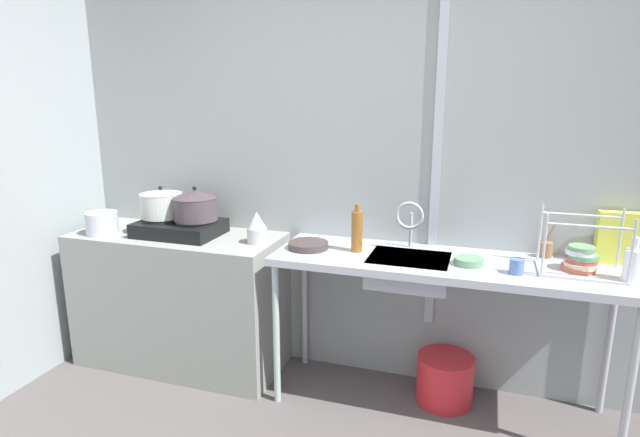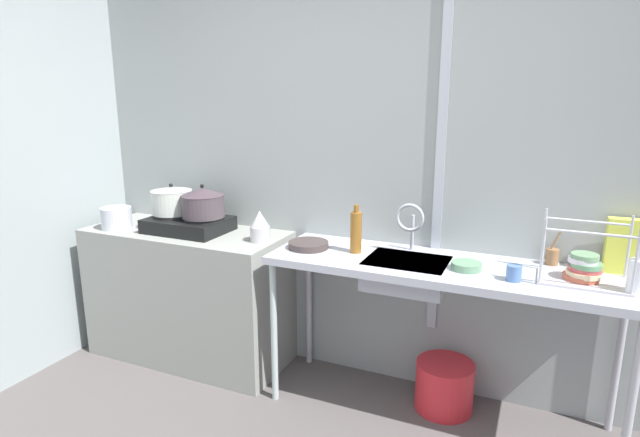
# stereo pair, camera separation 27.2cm
# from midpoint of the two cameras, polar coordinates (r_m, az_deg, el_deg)

# --- Properties ---
(wall_back) EXTENTS (4.75, 0.10, 2.47)m
(wall_back) POSITION_cam_midpoint_polar(r_m,az_deg,el_deg) (2.92, 11.15, 5.04)
(wall_back) COLOR #979E9D
(wall_back) RESTS_ON ground
(wall_metal_strip) EXTENTS (0.05, 0.01, 1.98)m
(wall_metal_strip) POSITION_cam_midpoint_polar(r_m,az_deg,el_deg) (2.81, 16.03, 6.97)
(wall_metal_strip) COLOR #B1B7C2
(counter_concrete) EXTENTS (1.27, 0.53, 0.84)m
(counter_concrete) POSITION_cam_midpoint_polar(r_m,az_deg,el_deg) (3.37, -12.16, -8.28)
(counter_concrete) COLOR gray
(counter_concrete) RESTS_ON ground
(counter_sink) EXTENTS (1.76, 0.53, 0.84)m
(counter_sink) POSITION_cam_midpoint_polar(r_m,az_deg,el_deg) (2.68, 16.27, -6.20)
(counter_sink) COLOR #B1B7C2
(counter_sink) RESTS_ON ground
(stove) EXTENTS (0.48, 0.34, 0.10)m
(stove) POSITION_cam_midpoint_polar(r_m,az_deg,el_deg) (3.21, -12.11, -0.60)
(stove) COLOR black
(stove) RESTS_ON counter_concrete
(pot_on_left_burner) EXTENTS (0.25, 0.25, 0.19)m
(pot_on_left_burner) POSITION_cam_midpoint_polar(r_m,az_deg,el_deg) (3.25, -13.90, 1.96)
(pot_on_left_burner) COLOR silver
(pot_on_left_burner) RESTS_ON stove
(pot_on_right_burner) EXTENTS (0.26, 0.26, 0.20)m
(pot_on_right_burner) POSITION_cam_midpoint_polar(r_m,az_deg,el_deg) (3.11, -10.51, 1.75)
(pot_on_right_burner) COLOR #443B40
(pot_on_right_burner) RESTS_ON stove
(pot_beside_stove) EXTENTS (0.19, 0.19, 0.13)m
(pot_beside_stove) POSITION_cam_midpoint_polar(r_m,az_deg,el_deg) (3.40, -19.63, 0.03)
(pot_beside_stove) COLOR silver
(pot_beside_stove) RESTS_ON counter_concrete
(percolator) EXTENTS (0.12, 0.12, 0.18)m
(percolator) POSITION_cam_midpoint_polar(r_m,az_deg,el_deg) (2.93, -4.09, -0.92)
(percolator) COLOR #B9B8BD
(percolator) RESTS_ON counter_concrete
(sink_basin) EXTENTS (0.41, 0.32, 0.14)m
(sink_basin) POSITION_cam_midpoint_polar(r_m,az_deg,el_deg) (2.69, 12.49, -6.02)
(sink_basin) COLOR #B1B7C2
(sink_basin) RESTS_ON counter_sink
(faucet) EXTENTS (0.15, 0.09, 0.27)m
(faucet) POSITION_cam_midpoint_polar(r_m,az_deg,el_deg) (2.75, 12.82, -0.20)
(faucet) COLOR #B1B7C2
(faucet) RESTS_ON counter_sink
(frying_pan) EXTENTS (0.22, 0.22, 0.04)m
(frying_pan) POSITION_cam_midpoint_polar(r_m,az_deg,el_deg) (2.81, 1.47, -2.99)
(frying_pan) COLOR #3E3433
(frying_pan) RESTS_ON counter_sink
(dish_rack) EXTENTS (0.37, 0.25, 0.30)m
(dish_rack) POSITION_cam_midpoint_polar(r_m,az_deg,el_deg) (2.65, 29.99, -5.02)
(dish_rack) COLOR silver
(dish_rack) RESTS_ON counter_sink
(cup_by_rack) EXTENTS (0.07, 0.07, 0.07)m
(cup_by_rack) POSITION_cam_midpoint_polar(r_m,az_deg,el_deg) (2.53, 23.73, -5.63)
(cup_by_rack) COLOR #5176B7
(cup_by_rack) RESTS_ON counter_sink
(small_bowl_on_drainboard) EXTENTS (0.14, 0.14, 0.04)m
(small_bowl_on_drainboard) POSITION_cam_midpoint_polar(r_m,az_deg,el_deg) (2.61, 18.90, -5.07)
(small_bowl_on_drainboard) COLOR gray
(small_bowl_on_drainboard) RESTS_ON counter_sink
(bottle_by_sink) EXTENTS (0.06, 0.06, 0.26)m
(bottle_by_sink) POSITION_cam_midpoint_polar(r_m,az_deg,el_deg) (2.72, 6.89, -1.51)
(bottle_by_sink) COLOR #8E5A20
(bottle_by_sink) RESTS_ON counter_sink
(bottle_by_rack) EXTENTS (0.07, 0.07, 0.21)m
(bottle_by_rack) POSITION_cam_midpoint_polar(r_m,az_deg,el_deg) (2.59, 34.45, -5.32)
(bottle_by_rack) COLOR white
(bottle_by_rack) RESTS_ON counter_sink
(cereal_box) EXTENTS (0.20, 0.07, 0.26)m
(cereal_box) POSITION_cam_midpoint_polar(r_m,az_deg,el_deg) (2.85, 33.57, -2.67)
(cereal_box) COLOR #D1DA49
(cereal_box) RESTS_ON counter_sink
(utensil_jar) EXTENTS (0.07, 0.06, 0.18)m
(utensil_jar) POSITION_cam_midpoint_polar(r_m,az_deg,el_deg) (2.84, 26.99, -3.79)
(utensil_jar) COLOR #906742
(utensil_jar) RESTS_ON counter_sink
(bucket_on_floor) EXTENTS (0.31, 0.31, 0.27)m
(bucket_on_floor) POSITION_cam_midpoint_polar(r_m,az_deg,el_deg) (3.00, 16.34, -17.50)
(bucket_on_floor) COLOR red
(bucket_on_floor) RESTS_ON ground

